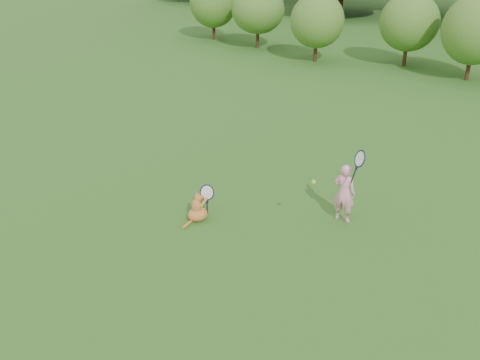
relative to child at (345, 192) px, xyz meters
The scene contains 5 objects.
ground 2.53m from the child, 137.30° to the right, with size 100.00×100.00×0.00m, color #265517.
shrub_row 11.50m from the child, 99.11° to the left, with size 28.00×3.00×2.80m, color #467022, non-canonical shape.
child is the anchor object (origin of this frame).
cat 2.59m from the child, 145.95° to the right, with size 0.49×0.75×0.72m.
tennis_ball 0.98m from the child, 103.27° to the right, with size 0.07×0.07×0.07m.
Camera 1 is at (5.05, -6.18, 4.77)m, focal length 40.00 mm.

